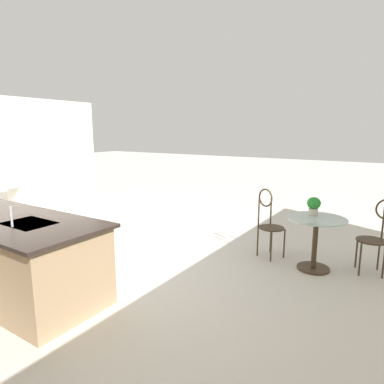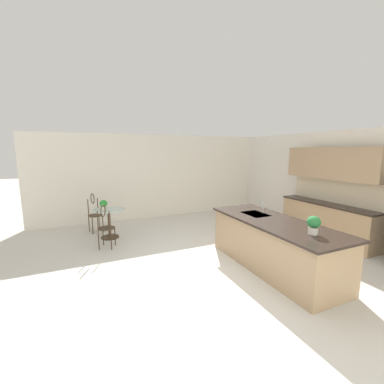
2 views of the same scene
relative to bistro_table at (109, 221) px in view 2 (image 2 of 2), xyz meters
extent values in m
plane|color=beige|center=(2.68, 1.79, -0.45)|extent=(40.00, 40.00, 0.00)
cube|color=silver|center=(2.68, 5.45, 0.90)|extent=(9.00, 0.12, 2.70)
cube|color=silver|center=(-1.58, 1.79, 0.90)|extent=(0.12, 7.80, 2.70)
cube|color=tan|center=(2.98, 2.64, -0.01)|extent=(2.70, 0.96, 0.88)
cube|color=#2D231E|center=(2.98, 2.64, 0.45)|extent=(2.80, 1.06, 0.04)
cube|color=#B2B5BA|center=(2.43, 2.64, 0.46)|extent=(0.56, 0.40, 0.03)
cube|color=tan|center=(2.28, 4.99, -0.01)|extent=(2.40, 0.60, 0.88)
cube|color=#2D231E|center=(2.28, 4.99, 0.45)|extent=(2.44, 0.64, 0.04)
cube|color=beige|center=(2.28, 5.15, 0.77)|extent=(2.40, 0.04, 0.60)
cube|color=tan|center=(2.28, 4.97, 1.45)|extent=(2.40, 0.36, 0.76)
cylinder|color=#3D2D1E|center=(0.00, 0.00, -0.43)|extent=(0.44, 0.44, 0.03)
cylinder|color=#3D2D1E|center=(0.00, 0.00, -0.07)|extent=(0.07, 0.07, 0.69)
cylinder|color=#B2C6C1|center=(0.00, 0.00, 0.29)|extent=(0.80, 0.80, 0.01)
cylinder|color=#3D2D1E|center=(0.48, -0.20, -0.22)|extent=(0.03, 0.03, 0.45)
cylinder|color=#3D2D1E|center=(0.60, 0.06, -0.22)|extent=(0.03, 0.03, 0.45)
cylinder|color=#3D2D1E|center=(0.74, -0.31, -0.22)|extent=(0.03, 0.03, 0.45)
cylinder|color=#3D2D1E|center=(0.85, -0.06, -0.22)|extent=(0.03, 0.03, 0.45)
cylinder|color=#3D2D1E|center=(0.67, -0.13, 0.01)|extent=(0.50, 0.50, 0.02)
cylinder|color=#3D2D1E|center=(0.75, -0.31, 0.23)|extent=(0.03, 0.03, 0.45)
cylinder|color=#3D2D1E|center=(0.86, -0.07, 0.23)|extent=(0.03, 0.03, 0.45)
torus|color=#3D2D1E|center=(0.81, -0.19, 0.45)|extent=(0.27, 0.14, 0.28)
cylinder|color=#3D2D1E|center=(-0.56, -0.11, -0.22)|extent=(0.03, 0.03, 0.45)
cylinder|color=#3D2D1E|center=(-0.49, -0.38, -0.22)|extent=(0.03, 0.03, 0.45)
cylinder|color=#3D2D1E|center=(-0.83, -0.19, -0.22)|extent=(0.03, 0.03, 0.45)
cylinder|color=#3D2D1E|center=(-0.76, -0.46, -0.22)|extent=(0.03, 0.03, 0.45)
cylinder|color=#3D2D1E|center=(-0.66, -0.29, 0.01)|extent=(0.47, 0.47, 0.02)
cylinder|color=#3D2D1E|center=(-0.84, -0.20, 0.23)|extent=(0.03, 0.03, 0.45)
cylinder|color=#3D2D1E|center=(-0.77, -0.45, 0.23)|extent=(0.03, 0.03, 0.45)
torus|color=#3D2D1E|center=(-0.80, -0.33, 0.45)|extent=(0.28, 0.10, 0.28)
cylinder|color=#B2B5BA|center=(2.43, 2.82, 0.58)|extent=(0.02, 0.02, 0.22)
cylinder|color=beige|center=(0.07, -0.12, 0.34)|extent=(0.13, 0.13, 0.10)
ellipsoid|color=#278C31|center=(0.07, -0.12, 0.47)|extent=(0.19, 0.19, 0.17)
cylinder|color=beige|center=(3.83, 2.65, 0.53)|extent=(0.14, 0.14, 0.11)
ellipsoid|color=#267238|center=(3.83, 2.65, 0.67)|extent=(0.20, 0.20, 0.19)
camera|label=1|loc=(-0.96, 4.59, 1.46)|focal=31.03mm
camera|label=2|loc=(6.51, -0.59, 1.75)|focal=23.69mm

